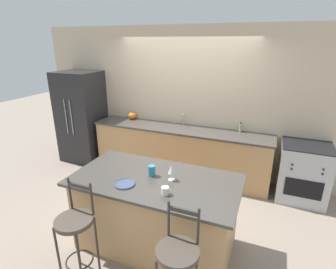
# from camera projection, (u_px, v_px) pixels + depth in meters

# --- Properties ---
(ground_plane) EXTENTS (18.00, 18.00, 0.00)m
(ground_plane) POSITION_uv_depth(u_px,v_px,m) (172.00, 182.00, 4.77)
(ground_plane) COLOR gray
(wall_back) EXTENTS (6.00, 0.07, 2.70)m
(wall_back) POSITION_uv_depth(u_px,v_px,m) (186.00, 102.00, 4.89)
(wall_back) COLOR beige
(wall_back) RESTS_ON ground_plane
(back_counter) EXTENTS (3.30, 0.64, 0.94)m
(back_counter) POSITION_uv_depth(u_px,v_px,m) (180.00, 151.00, 4.93)
(back_counter) COLOR tan
(back_counter) RESTS_ON ground_plane
(sink_faucet) EXTENTS (0.02, 0.13, 0.22)m
(sink_faucet) POSITION_uv_depth(u_px,v_px,m) (183.00, 118.00, 4.89)
(sink_faucet) COLOR #ADAFB5
(sink_faucet) RESTS_ON back_counter
(kitchen_island) EXTENTS (1.94, 1.02, 0.94)m
(kitchen_island) POSITION_uv_depth(u_px,v_px,m) (156.00, 213.00, 3.17)
(kitchen_island) COLOR tan
(kitchen_island) RESTS_ON ground_plane
(refrigerator) EXTENTS (0.84, 0.75, 1.86)m
(refrigerator) POSITION_uv_depth(u_px,v_px,m) (82.00, 117.00, 5.47)
(refrigerator) COLOR #232326
(refrigerator) RESTS_ON ground_plane
(oven_range) EXTENTS (0.72, 0.66, 0.93)m
(oven_range) POSITION_uv_depth(u_px,v_px,m) (303.00, 172.00, 4.15)
(oven_range) COLOR #B7B7BC
(oven_range) RESTS_ON ground_plane
(bar_stool_near) EXTENTS (0.38, 0.38, 1.12)m
(bar_stool_near) POSITION_uv_depth(u_px,v_px,m) (76.00, 230.00, 2.67)
(bar_stool_near) COLOR #332D28
(bar_stool_near) RESTS_ON ground_plane
(bar_stool_far) EXTENTS (0.38, 0.38, 1.12)m
(bar_stool_far) POSITION_uv_depth(u_px,v_px,m) (178.00, 262.00, 2.29)
(bar_stool_far) COLOR #332D28
(bar_stool_far) RESTS_ON ground_plane
(dinner_plate) EXTENTS (0.24, 0.24, 0.02)m
(dinner_plate) POSITION_uv_depth(u_px,v_px,m) (125.00, 184.00, 2.89)
(dinner_plate) COLOR #425170
(dinner_plate) RESTS_ON kitchen_island
(wine_glass) EXTENTS (0.08, 0.08, 0.18)m
(wine_glass) POSITION_uv_depth(u_px,v_px,m) (172.00, 170.00, 2.94)
(wine_glass) COLOR white
(wine_glass) RESTS_ON kitchen_island
(coffee_mug) EXTENTS (0.11, 0.08, 0.09)m
(coffee_mug) POSITION_uv_depth(u_px,v_px,m) (165.00, 191.00, 2.69)
(coffee_mug) COLOR white
(coffee_mug) RESTS_ON kitchen_island
(tumbler_cup) EXTENTS (0.08, 0.08, 0.13)m
(tumbler_cup) POSITION_uv_depth(u_px,v_px,m) (152.00, 171.00, 3.06)
(tumbler_cup) COLOR teal
(tumbler_cup) RESTS_ON kitchen_island
(pumpkin_decoration) EXTENTS (0.17, 0.17, 0.16)m
(pumpkin_decoration) POSITION_uv_depth(u_px,v_px,m) (132.00, 116.00, 5.29)
(pumpkin_decoration) COLOR orange
(pumpkin_decoration) RESTS_ON back_counter
(soap_bottle) EXTENTS (0.05, 0.05, 0.18)m
(soap_bottle) POSITION_uv_depth(u_px,v_px,m) (240.00, 128.00, 4.53)
(soap_bottle) COLOR #89B260
(soap_bottle) RESTS_ON back_counter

